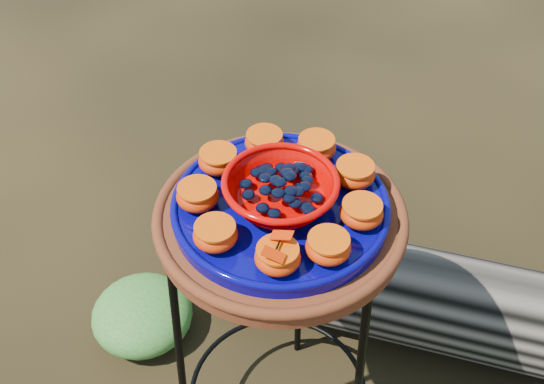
% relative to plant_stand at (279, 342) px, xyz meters
% --- Properties ---
extents(plant_stand, '(0.44, 0.44, 0.70)m').
position_rel_plant_stand_xyz_m(plant_stand, '(0.00, 0.00, 0.00)').
color(plant_stand, black).
rests_on(plant_stand, ground).
extents(terracotta_saucer, '(0.43, 0.43, 0.03)m').
position_rel_plant_stand_xyz_m(terracotta_saucer, '(0.00, 0.00, 0.37)').
color(terracotta_saucer, '#5C2D14').
rests_on(terracotta_saucer, plant_stand).
extents(cobalt_plate, '(0.37, 0.37, 0.02)m').
position_rel_plant_stand_xyz_m(cobalt_plate, '(0.00, 0.00, 0.40)').
color(cobalt_plate, '#070333').
rests_on(cobalt_plate, terracotta_saucer).
extents(red_bowl, '(0.18, 0.18, 0.05)m').
position_rel_plant_stand_xyz_m(red_bowl, '(0.00, 0.00, 0.43)').
color(red_bowl, '#C30200').
rests_on(red_bowl, cobalt_plate).
extents(glass_gems, '(0.14, 0.14, 0.02)m').
position_rel_plant_stand_xyz_m(glass_gems, '(0.00, 0.00, 0.47)').
color(glass_gems, black).
rests_on(glass_gems, red_bowl).
extents(orange_half_0, '(0.07, 0.07, 0.04)m').
position_rel_plant_stand_xyz_m(orange_half_0, '(0.03, -0.13, 0.43)').
color(orange_half_0, '#BB1006').
rests_on(orange_half_0, cobalt_plate).
extents(orange_half_1, '(0.07, 0.07, 0.04)m').
position_rel_plant_stand_xyz_m(orange_half_1, '(0.10, -0.10, 0.43)').
color(orange_half_1, '#BB1006').
rests_on(orange_half_1, cobalt_plate).
extents(orange_half_2, '(0.07, 0.07, 0.04)m').
position_rel_plant_stand_xyz_m(orange_half_2, '(0.14, -0.01, 0.43)').
color(orange_half_2, '#BB1006').
rests_on(orange_half_2, cobalt_plate).
extents(orange_half_3, '(0.07, 0.07, 0.04)m').
position_rel_plant_stand_xyz_m(orange_half_3, '(0.11, 0.08, 0.43)').
color(orange_half_3, '#BB1006').
rests_on(orange_half_3, cobalt_plate).
extents(orange_half_4, '(0.07, 0.07, 0.04)m').
position_rel_plant_stand_xyz_m(orange_half_4, '(0.03, 0.13, 0.43)').
color(orange_half_4, '#BB1006').
rests_on(orange_half_4, cobalt_plate).
extents(orange_half_5, '(0.07, 0.07, 0.04)m').
position_rel_plant_stand_xyz_m(orange_half_5, '(-0.06, 0.12, 0.43)').
color(orange_half_5, '#BB1006').
rests_on(orange_half_5, cobalt_plate).
extents(orange_half_6, '(0.07, 0.07, 0.04)m').
position_rel_plant_stand_xyz_m(orange_half_6, '(-0.12, 0.06, 0.43)').
color(orange_half_6, '#BB1006').
rests_on(orange_half_6, cobalt_plate).
extents(orange_half_7, '(0.07, 0.07, 0.04)m').
position_rel_plant_stand_xyz_m(orange_half_7, '(-0.13, -0.04, 0.43)').
color(orange_half_7, '#BB1006').
rests_on(orange_half_7, cobalt_plate).
extents(orange_half_8, '(0.07, 0.07, 0.04)m').
position_rel_plant_stand_xyz_m(orange_half_8, '(-0.08, -0.11, 0.43)').
color(orange_half_8, '#BB1006').
rests_on(orange_half_8, cobalt_plate).
extents(butterfly, '(0.08, 0.05, 0.01)m').
position_rel_plant_stand_xyz_m(butterfly, '(0.03, -0.13, 0.45)').
color(butterfly, red).
rests_on(butterfly, orange_half_0).
extents(driftwood_log, '(1.42, 0.43, 0.26)m').
position_rel_plant_stand_xyz_m(driftwood_log, '(0.46, 0.36, -0.22)').
color(driftwood_log, black).
rests_on(driftwood_log, ground).
extents(foliage_left, '(0.27, 0.27, 0.14)m').
position_rel_plant_stand_xyz_m(foliage_left, '(-0.42, 0.18, -0.28)').
color(foliage_left, '#255D21').
rests_on(foliage_left, ground).
extents(foliage_back, '(0.34, 0.34, 0.17)m').
position_rel_plant_stand_xyz_m(foliage_back, '(-0.17, 0.49, -0.26)').
color(foliage_back, '#255D21').
rests_on(foliage_back, ground).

